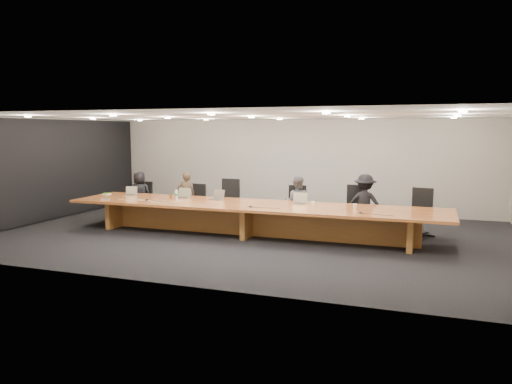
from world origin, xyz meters
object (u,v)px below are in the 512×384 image
person_d (365,203)px  laptop_a (130,191)px  person_b (186,196)px  chair_mid_left (227,201)px  mic_center (250,206)px  person_a (140,195)px  chair_mid_right (296,206)px  water_bottle (176,195)px  paper_cup_far (355,206)px  laptop_d (299,198)px  laptop_c (216,195)px  person_c (297,202)px  laptop_b (182,193)px  av_box (105,199)px  paper_cup_near (313,204)px  mic_right (360,213)px  mic_left (147,200)px  chair_far_right (420,212)px  amber_mug (171,197)px  conference_table (252,214)px  chair_far_left (142,199)px  chair_right (356,208)px  chair_left (195,203)px

person_d → laptop_a: (-6.05, -0.88, 0.16)m
person_d → person_b: bearing=-0.6°
person_d → laptop_a: bearing=7.8°
chair_mid_left → mic_center: bearing=-48.7°
person_a → chair_mid_right: bearing=169.7°
water_bottle → paper_cup_far: water_bottle is taller
person_a → laptop_d: size_ratio=3.87×
person_a → laptop_c: size_ratio=3.99×
person_c → person_b: bearing=-7.4°
chair_mid_left → laptop_b: (-0.88, -0.81, 0.28)m
mic_center → av_box: bearing=-178.3°
person_d → paper_cup_far: (-0.06, -1.13, 0.09)m
laptop_b → chair_mid_right: bearing=18.5°
laptop_a → mic_center: (3.72, -0.81, -0.11)m
paper_cup_near → mic_right: size_ratio=0.82×
chair_mid_right → mic_left: chair_mid_right is taller
chair_far_right → amber_mug: bearing=-157.6°
chair_mid_right → water_bottle: bearing=-161.1°
conference_table → person_d: (2.46, 1.27, 0.19)m
chair_far_left → paper_cup_near: size_ratio=10.82×
chair_right → laptop_c: size_ratio=3.49×
chair_far_left → chair_mid_right: bearing=-4.8°
person_b → laptop_c: 1.60m
paper_cup_near → chair_mid_left: bearing=159.9°
chair_far_right → paper_cup_far: size_ratio=11.36×
chair_left → laptop_c: size_ratio=3.14×
person_b → laptop_a: 1.51m
chair_mid_left → person_c: person_c is taller
conference_table → paper_cup_far: (2.39, 0.14, 0.28)m
chair_left → laptop_b: (0.07, -0.81, 0.36)m
conference_table → chair_left: (-2.09, 1.17, 0.00)m
conference_table → paper_cup_near: size_ratio=94.43×
paper_cup_near → av_box: (-5.13, -0.77, -0.03)m
person_b → laptop_d: (3.44, -0.89, 0.21)m
mic_left → person_a: bearing=128.3°
person_d → laptop_c: 3.66m
chair_right → laptop_b: (-4.26, -0.93, 0.30)m
chair_mid_right → person_d: 1.75m
person_b → person_d: 4.84m
person_a → person_d: (6.29, 0.07, 0.05)m
person_b → amber_mug: bearing=75.1°
chair_far_left → water_bottle: size_ratio=4.34×
chair_far_left → chair_right: size_ratio=0.89×
laptop_c → chair_mid_left: bearing=108.2°
conference_table → chair_left: chair_left is taller
laptop_a → chair_left: bearing=10.8°
person_b → mic_center: (2.51, -1.69, 0.09)m
person_b → person_d: bearing=158.5°
chair_mid_left → laptop_a: (-2.46, -0.78, 0.27)m
chair_right → paper_cup_far: size_ratio=11.45×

